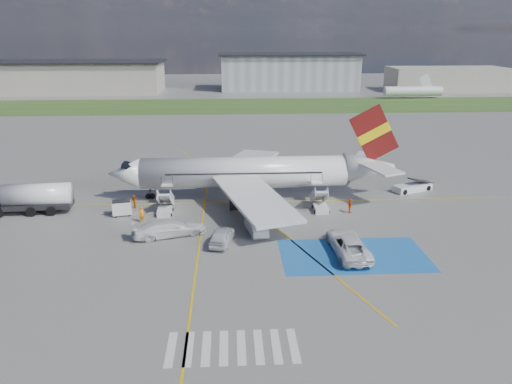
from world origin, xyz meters
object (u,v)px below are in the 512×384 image
airliner (256,172)px  van_white_a (348,241)px  belt_loader (413,188)px  van_white_b (169,226)px  fuel_tanker (27,201)px  car_silver_b (256,226)px  car_silver_a (222,236)px  gpu_cart (122,209)px

airliner → van_white_a: size_ratio=5.78×
belt_loader → airliner: bearing=161.7°
van_white_a → van_white_b: van_white_a is taller
fuel_tanker → car_silver_b: 27.72m
car_silver_b → fuel_tanker: bearing=-26.2°
van_white_b → airliner: bearing=-55.4°
airliner → belt_loader: bearing=4.1°
car_silver_b → van_white_a: van_white_a is taller
van_white_b → car_silver_b: bearing=-105.2°
belt_loader → van_white_b: (-31.03, -13.74, 0.69)m
car_silver_a → van_white_b: (-5.54, 2.28, 0.29)m
car_silver_a → fuel_tanker: bearing=-12.1°
car_silver_b → van_white_a: size_ratio=0.76×
airliner → gpu_cart: bearing=-160.2°
gpu_cart → van_white_b: size_ratio=0.42×
airliner → fuel_tanker: bearing=-170.9°
gpu_cart → car_silver_b: bearing=-34.0°
fuel_tanker → airliner: bearing=5.8°
airliner → belt_loader: airliner is taller
gpu_cart → van_white_a: van_white_a is taller
belt_loader → gpu_cart: bearing=168.7°
car_silver_a → car_silver_b: bearing=-133.3°
airliner → van_white_b: (-9.75, -12.22, -2.26)m
gpu_cart → van_white_a: 26.68m
airliner → van_white_b: airliner is taller
belt_loader → car_silver_b: belt_loader is taller
belt_loader → van_white_a: van_white_a is taller
van_white_a → van_white_b: bearing=-17.8°
gpu_cart → car_silver_a: gpu_cart is taller
gpu_cart → belt_loader: bearing=-0.9°
fuel_tanker → van_white_b: size_ratio=1.83×
car_silver_a → van_white_a: bearing=178.6°
airliner → fuel_tanker: size_ratio=3.49×
van_white_a → car_silver_b: bearing=-33.6°
airliner → car_silver_b: 12.25m
airliner → fuel_tanker: airliner is taller
car_silver_a → van_white_a: van_white_a is taller
belt_loader → van_white_a: bearing=-147.3°
airliner → gpu_cart: size_ratio=15.34×
fuel_tanker → van_white_b: fuel_tanker is taller
fuel_tanker → belt_loader: bearing=3.6°
fuel_tanker → car_silver_a: bearing=-27.1°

